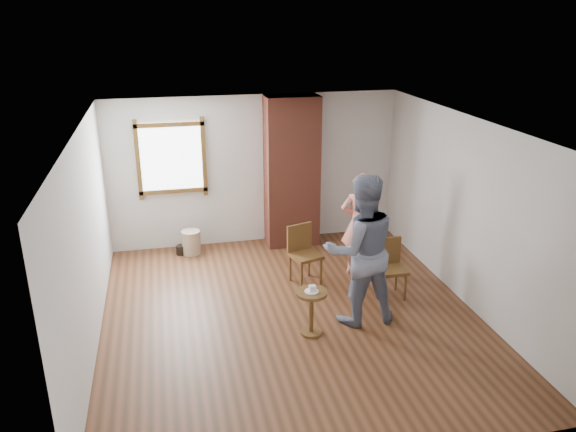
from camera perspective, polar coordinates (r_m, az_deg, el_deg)
The scene contains 12 objects.
ground at distance 7.77m, azimuth 0.27°, elevation -10.09°, with size 5.50×5.50×0.00m, color brown.
room_shell at distance 7.58m, azimuth -1.16°, elevation 4.05°, with size 5.04×5.52×2.62m.
brick_chimney at distance 9.63m, azimuth 0.39°, elevation 4.49°, with size 0.90×0.50×2.60m, color brown.
stoneware_crock at distance 9.68m, azimuth -9.80°, elevation -2.64°, with size 0.32×0.32×0.41m, color #C7AA8F.
dark_pot at distance 9.72m, azimuth -10.84°, elevation -3.39°, with size 0.16×0.16×0.16m, color black.
dining_chair_left at distance 8.48m, azimuth 1.54°, elevation -3.54°, with size 0.52×0.52×0.89m.
dining_chair_right at distance 8.22m, azimuth 10.28°, elevation -4.85°, with size 0.40×0.40×0.85m.
side_table at distance 7.20m, azimuth 2.39°, elevation -9.05°, with size 0.40×0.40×0.60m.
cake_plate at distance 7.10m, azimuth 2.41°, elevation -7.64°, with size 0.18×0.18×0.01m, color white.
cake_slice at distance 7.09m, azimuth 2.49°, elevation -7.39°, with size 0.08×0.07×0.06m, color white.
man at distance 7.29m, azimuth 7.37°, elevation -3.45°, with size 0.99×0.77×2.03m, color #141C37.
person_pink at distance 8.68m, azimuth 7.35°, elevation -0.86°, with size 0.60×0.39×1.64m, color #FC947E.
Camera 1 is at (-1.52, -6.52, 3.94)m, focal length 35.00 mm.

